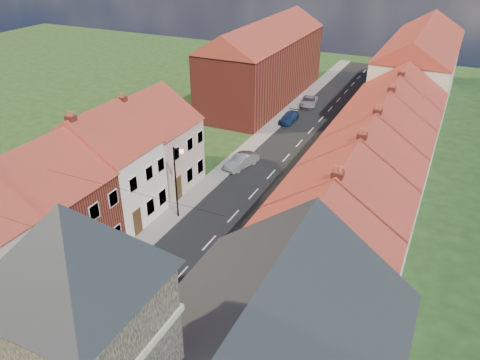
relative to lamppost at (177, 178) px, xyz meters
The scene contains 20 objects.
road 11.27m from the lamppost, 69.13° to the left, with size 7.00×90.00×0.02m, color black.
pavement_left 10.60m from the lamppost, 93.36° to the left, with size 1.80×90.00×0.12m, color #A59C96.
pavement_right 13.40m from the lamppost, 50.61° to the left, with size 1.80×90.00×0.12m, color #A59C96.
cottage_r_tudor 15.01m from the lamppost, 29.18° to the right, with size 8.30×5.20×9.00m.
cottage_r_white_near 13.28m from the lamppost, ahead, with size 8.30×6.00×9.00m.
cottage_r_cream_mid 13.60m from the lamppost, 14.93° to the left, with size 8.30×5.20×9.00m.
cottage_r_pink 15.87m from the lamppost, 34.16° to the left, with size 8.30×6.00×9.00m.
cottage_r_white_far 19.42m from the lamppost, 47.48° to the left, with size 8.30×5.20×9.00m.
cottage_r_cream_far 23.68m from the lamppost, 56.35° to the left, with size 8.30×6.00×9.00m.
cottage_l_white 9.78m from the lamppost, 124.27° to the right, with size 8.30×6.90×8.80m.
cottage_l_brick_mid 5.91m from the lamppost, 160.41° to the right, with size 8.30×5.70×9.10m.
cottage_l_pink 6.75m from the lamppost, 144.97° to the left, with size 8.30×6.30×8.80m.
block_right_far 37.42m from the lamppost, 69.46° to the left, with size 8.30×24.20×10.50m.
block_left_far 30.55m from the lamppost, 100.37° to the left, with size 8.30×24.20×10.50m.
lamppost is the anchor object (origin of this frame).
car_near 13.76m from the lamppost, 87.39° to the right, with size 1.50×3.74×1.27m, color black.
car_mid 10.61m from the lamppost, 86.41° to the left, with size 1.38×3.96×1.30m, color #93979A.
car_far 23.63m from the lamppost, 88.50° to the left, with size 1.56×3.83×1.11m, color navy.
car_distant 30.16m from the lamppost, 88.24° to the left, with size 1.91×4.15×1.15m, color #BABBC2.
pedestrian_right 8.00m from the lamppost, ahead, with size 0.82×0.64×1.68m, color #2A2622.
Camera 1 is at (14.09, -6.24, 20.28)m, focal length 35.00 mm.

